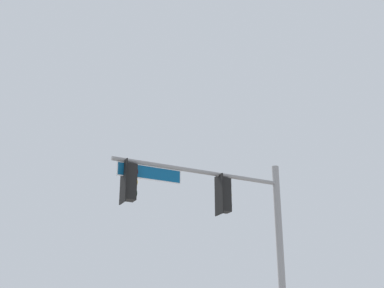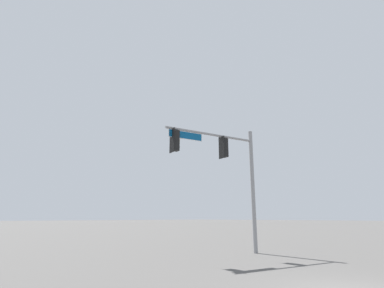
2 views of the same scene
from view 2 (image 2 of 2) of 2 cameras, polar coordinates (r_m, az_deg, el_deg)
signal_pole_near at (r=17.33m, az=6.55°, el=-3.87°), size 5.79×1.68×7.18m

